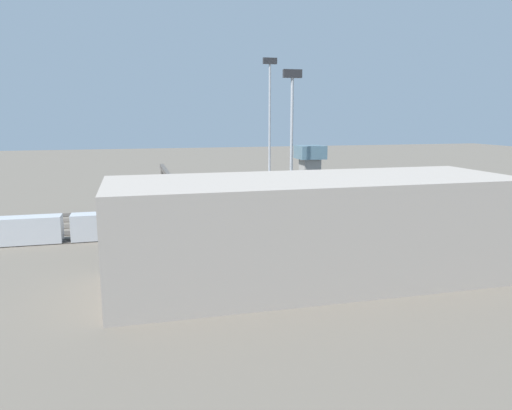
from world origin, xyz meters
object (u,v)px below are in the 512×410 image
(train_on_track_0, at_px, (336,193))
(maintenance_shed, at_px, (314,229))
(train_on_track_3, at_px, (441,202))
(control_tower, at_px, (310,166))
(light_mast_0, at_px, (270,113))
(train_on_track_4, at_px, (296,215))
(signal_gantry, at_px, (167,179))
(light_mast_1, at_px, (292,129))

(train_on_track_0, xyz_separation_m, maintenance_shed, (22.35, 44.20, 3.66))
(train_on_track_3, distance_m, train_on_track_0, 20.94)
(train_on_track_3, xyz_separation_m, train_on_track_0, (14.61, -15.00, 0.01))
(control_tower, bearing_deg, maintenance_shed, 69.60)
(train_on_track_3, relative_size, light_mast_0, 1.61)
(train_on_track_4, height_order, train_on_track_0, train_on_track_4)
(train_on_track_3, height_order, signal_gantry, signal_gantry)
(signal_gantry, bearing_deg, light_mast_1, 143.35)
(train_on_track_3, height_order, control_tower, control_tower)
(train_on_track_3, bearing_deg, light_mast_1, 14.18)
(light_mast_1, xyz_separation_m, signal_gantry, (17.77, -13.22, -8.46))
(signal_gantry, xyz_separation_m, maintenance_shed, (-13.35, 34.20, -1.76))
(train_on_track_4, distance_m, signal_gantry, 22.85)
(light_mast_0, height_order, maintenance_shed, light_mast_0)
(maintenance_shed, distance_m, control_tower, 59.41)
(control_tower, bearing_deg, signal_gantry, 32.23)
(light_mast_1, xyz_separation_m, maintenance_shed, (4.42, 20.98, -10.23))
(light_mast_1, bearing_deg, light_mast_0, -98.93)
(light_mast_0, xyz_separation_m, control_tower, (-12.20, -8.72, -11.76))
(light_mast_0, distance_m, signal_gantry, 27.60)
(light_mast_1, distance_m, signal_gantry, 23.71)
(train_on_track_3, xyz_separation_m, light_mast_1, (32.54, 8.22, 13.90))
(train_on_track_0, bearing_deg, signal_gantry, 15.65)
(train_on_track_3, height_order, train_on_track_4, train_on_track_4)
(light_mast_1, distance_m, maintenance_shed, 23.75)
(train_on_track_3, bearing_deg, signal_gantry, -5.68)
(train_on_track_4, xyz_separation_m, signal_gantry, (19.84, -10.00, 5.35))
(light_mast_1, xyz_separation_m, control_tower, (-16.29, -34.69, -9.20))
(train_on_track_4, relative_size, signal_gantry, 4.59)
(light_mast_0, distance_m, light_mast_1, 26.42)
(train_on_track_4, distance_m, train_on_track_0, 25.52)
(train_on_track_4, bearing_deg, light_mast_1, 57.28)
(control_tower, bearing_deg, train_on_track_4, 65.69)
(train_on_track_3, bearing_deg, train_on_track_0, -45.75)
(light_mast_0, bearing_deg, signal_gantry, 30.27)
(control_tower, bearing_deg, light_mast_1, 64.85)
(light_mast_1, bearing_deg, train_on_track_3, -165.82)
(train_on_track_3, relative_size, train_on_track_4, 0.41)
(train_on_track_4, relative_size, light_mast_1, 4.67)
(train_on_track_4, bearing_deg, train_on_track_0, -128.41)
(train_on_track_3, distance_m, light_mast_0, 37.37)
(train_on_track_3, distance_m, control_tower, 31.42)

